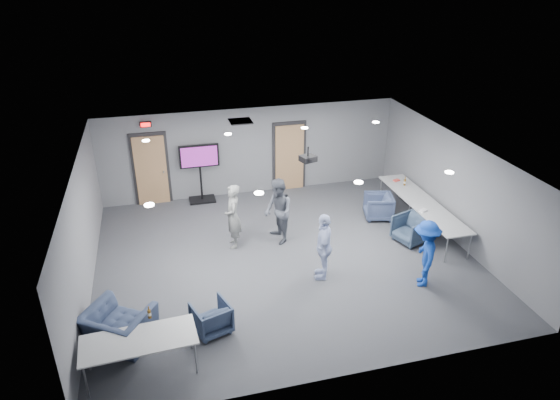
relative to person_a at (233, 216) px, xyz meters
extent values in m
plane|color=#35373D|center=(1.11, -0.88, -0.84)|extent=(9.00, 9.00, 0.00)
plane|color=white|center=(1.11, -0.88, 1.86)|extent=(9.00, 9.00, 0.00)
cube|color=slate|center=(1.11, 3.12, 0.51)|extent=(9.00, 0.02, 2.70)
cube|color=slate|center=(1.11, -4.88, 0.51)|extent=(9.00, 0.02, 2.70)
cube|color=slate|center=(-3.39, -0.88, 0.51)|extent=(0.02, 8.00, 2.70)
cube|color=slate|center=(5.61, -0.88, 0.51)|extent=(0.02, 8.00, 2.70)
cube|color=black|center=(-1.89, 3.09, 0.24)|extent=(1.06, 0.06, 2.24)
cube|color=tan|center=(-1.89, 3.05, 0.21)|extent=(0.90, 0.05, 2.10)
cylinder|color=gray|center=(-1.54, 3.00, 0.16)|extent=(0.04, 0.10, 0.04)
cube|color=black|center=(2.31, 3.09, 0.24)|extent=(1.06, 0.06, 2.24)
cube|color=tan|center=(2.31, 3.05, 0.21)|extent=(0.90, 0.05, 2.10)
cylinder|color=gray|center=(2.66, 3.00, 0.16)|extent=(0.04, 0.10, 0.04)
cube|color=black|center=(-1.89, 3.06, 1.61)|extent=(0.32, 0.06, 0.16)
cube|color=#FF0C0C|center=(-1.89, 3.02, 1.61)|extent=(0.26, 0.02, 0.11)
cube|color=black|center=(0.61, 1.92, 1.84)|extent=(0.60, 0.60, 0.03)
cylinder|color=white|center=(-1.89, -2.68, 1.84)|extent=(0.18, 0.18, 0.02)
cylinder|color=white|center=(-1.89, 0.92, 1.84)|extent=(0.18, 0.18, 0.02)
cylinder|color=white|center=(0.11, -2.68, 1.84)|extent=(0.18, 0.18, 0.02)
cylinder|color=white|center=(0.11, 0.92, 1.84)|extent=(0.18, 0.18, 0.02)
cylinder|color=white|center=(2.11, -2.68, 1.84)|extent=(0.18, 0.18, 0.02)
cylinder|color=white|center=(2.11, 0.92, 1.84)|extent=(0.18, 0.18, 0.02)
cylinder|color=white|center=(4.11, -2.68, 1.84)|extent=(0.18, 0.18, 0.02)
cylinder|color=white|center=(4.11, 0.92, 1.84)|extent=(0.18, 0.18, 0.02)
imported|color=gray|center=(0.00, 0.00, 0.00)|extent=(0.47, 0.66, 1.68)
imported|color=#515661|center=(1.15, -0.05, 0.02)|extent=(0.75, 0.91, 1.72)
imported|color=#C3D1FA|center=(1.74, -1.87, -0.03)|extent=(0.70, 1.02, 1.62)
imported|color=#1940A6|center=(3.81, -2.70, -0.05)|extent=(0.96, 1.17, 1.58)
imported|color=#3D4A6A|center=(4.20, 0.50, -0.49)|extent=(0.94, 0.92, 0.70)
imported|color=#324358|center=(4.46, -0.93, -0.49)|extent=(0.98, 0.96, 0.71)
imported|color=#36435E|center=(-0.98, -3.10, -0.52)|extent=(0.85, 0.87, 0.63)
imported|color=#35405B|center=(-2.71, -3.03, -0.46)|extent=(1.54, 1.50, 0.76)
cube|color=#ADB0B2|center=(5.11, 0.70, -0.13)|extent=(0.80, 1.92, 0.03)
cylinder|color=gray|center=(4.79, 1.58, -0.49)|extent=(0.04, 0.04, 0.70)
cylinder|color=gray|center=(4.79, -0.18, -0.49)|extent=(0.04, 0.04, 0.70)
cylinder|color=gray|center=(5.43, 1.58, -0.49)|extent=(0.04, 0.04, 0.70)
cylinder|color=gray|center=(5.43, -0.18, -0.49)|extent=(0.04, 0.04, 0.70)
cube|color=#ADB0B2|center=(5.11, -1.20, -0.13)|extent=(0.79, 1.89, 0.03)
cylinder|color=gray|center=(4.79, -0.33, -0.49)|extent=(0.04, 0.04, 0.70)
cylinder|color=gray|center=(4.79, -2.06, -0.49)|extent=(0.04, 0.04, 0.70)
cylinder|color=gray|center=(5.42, -0.33, -0.49)|extent=(0.04, 0.04, 0.70)
cylinder|color=gray|center=(5.42, -2.06, -0.49)|extent=(0.04, 0.04, 0.70)
cube|color=#ADB0B2|center=(-2.31, -3.88, -0.13)|extent=(2.02, 0.93, 0.03)
cylinder|color=gray|center=(-1.43, -3.50, -0.49)|extent=(0.04, 0.04, 0.70)
cylinder|color=gray|center=(-3.24, -3.60, -0.49)|extent=(0.04, 0.04, 0.70)
cylinder|color=gray|center=(-1.39, -4.16, -0.49)|extent=(0.04, 0.04, 0.70)
cylinder|color=gray|center=(-3.20, -4.26, -0.49)|extent=(0.04, 0.04, 0.70)
cylinder|color=brown|center=(-2.11, -3.34, -0.02)|extent=(0.06, 0.06, 0.18)
cylinder|color=brown|center=(-2.11, -3.34, 0.11)|extent=(0.02, 0.02, 0.08)
cylinder|color=beige|center=(-2.11, -3.34, -0.02)|extent=(0.07, 0.07, 0.06)
cylinder|color=brown|center=(5.16, 0.88, -0.02)|extent=(0.07, 0.07, 0.19)
cylinder|color=brown|center=(5.16, 0.88, 0.12)|extent=(0.02, 0.02, 0.08)
cylinder|color=beige|center=(5.16, 0.88, -0.02)|extent=(0.07, 0.07, 0.06)
cube|color=#D54035|center=(5.08, 1.23, -0.09)|extent=(0.20, 0.16, 0.04)
cube|color=white|center=(4.87, -0.73, -0.09)|extent=(0.23, 0.19, 0.04)
cube|color=black|center=(-0.49, 2.87, -0.81)|extent=(0.77, 0.55, 0.06)
cylinder|color=black|center=(-0.49, 2.87, -0.12)|extent=(0.06, 0.06, 1.33)
cube|color=black|center=(-0.49, 2.87, 0.60)|extent=(1.16, 0.07, 0.69)
cube|color=#7D1C7F|center=(-0.49, 2.82, 0.60)|extent=(1.05, 0.01, 0.60)
cylinder|color=black|center=(1.76, -0.49, 1.74)|extent=(0.04, 0.04, 0.22)
cube|color=black|center=(1.76, -0.49, 1.56)|extent=(0.42, 0.39, 0.14)
cylinder|color=black|center=(1.76, -0.65, 1.56)|extent=(0.08, 0.06, 0.08)
camera|label=1|loc=(-1.63, -10.95, 5.79)|focal=32.00mm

